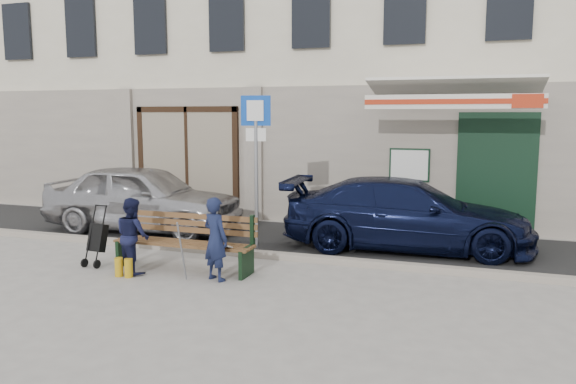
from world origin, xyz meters
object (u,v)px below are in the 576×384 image
at_px(woman, 133,235).
at_px(stroller, 97,239).
at_px(parking_sign, 256,148).
at_px(man, 215,239).
at_px(car_navy, 407,214).
at_px(bench, 182,243).
at_px(car_silver, 143,198).

relative_size(woman, stroller, 1.21).
height_order(parking_sign, man, parking_sign).
height_order(car_navy, parking_sign, parking_sign).
distance_m(car_navy, stroller, 5.63).
bearing_deg(woman, stroller, 17.73).
distance_m(woman, stroller, 0.89).
height_order(parking_sign, stroller, parking_sign).
distance_m(man, stroller, 2.31).
bearing_deg(parking_sign, car_navy, 12.46).
bearing_deg(parking_sign, bench, -132.55).
distance_m(car_navy, man, 3.94).
bearing_deg(bench, woman, -147.94).
bearing_deg(car_silver, bench, -138.48).
bearing_deg(woman, car_navy, -111.14).
distance_m(car_navy, bench, 4.27).
xyz_separation_m(car_navy, stroller, (-4.84, -2.87, -0.22)).
height_order(parking_sign, woman, parking_sign).
bearing_deg(bench, stroller, -172.22).
distance_m(car_navy, woman, 5.04).
relative_size(car_silver, woman, 3.54).
xyz_separation_m(car_silver, man, (3.14, -2.84, -0.09)).
height_order(bench, man, man).
relative_size(parking_sign, man, 2.21).
height_order(car_navy, woman, car_navy).
xyz_separation_m(car_navy, man, (-2.54, -3.02, -0.02)).
distance_m(car_silver, bench, 3.43).
relative_size(bench, woman, 1.95).
distance_m(bench, woman, 0.79).
distance_m(parking_sign, man, 2.19).
relative_size(man, woman, 1.06).
bearing_deg(stroller, car_navy, 38.12).
bearing_deg(car_navy, bench, 124.84).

